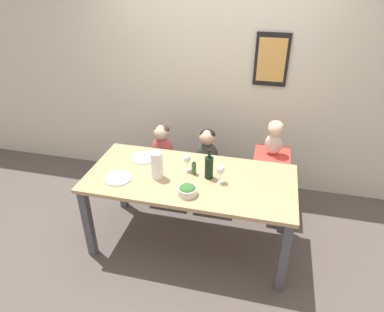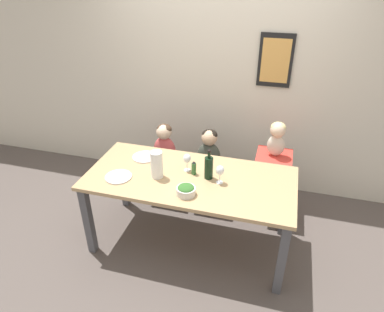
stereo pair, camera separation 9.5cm
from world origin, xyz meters
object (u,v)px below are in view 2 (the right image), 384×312
Objects in this scene: person_child_left at (165,143)px; dinner_plate_front_left at (118,177)px; chair_far_center at (208,174)px; wine_glass_near at (220,171)px; paper_towel_roll at (157,165)px; wine_glass_far at (187,159)px; chair_far_left at (166,167)px; dinner_plate_back_left at (145,157)px; person_baby_right at (277,136)px; person_child_center at (209,149)px; salad_bowl_large at (186,190)px; chair_right_highchair at (273,168)px; wine_bottle at (209,167)px.

person_child_left is 1.99× the size of dinner_plate_front_left.
wine_glass_near reaches higher than chair_far_center.
paper_towel_roll is 1.48× the size of wine_glass_near.
chair_far_center is at bearing 110.15° from wine_glass_near.
wine_glass_far is at bearing 160.66° from wine_glass_near.
dinner_plate_back_left is (-0.03, -0.47, 0.40)m from chair_far_left.
person_baby_right reaches higher than paper_towel_roll.
chair_far_center is (0.51, 0.00, 0.00)m from chair_far_left.
dinner_plate_front_left is at bearing -125.96° from chair_far_center.
chair_far_left is 1.32m from person_baby_right.
dinner_plate_front_left is at bearing -169.49° from wine_glass_near.
person_child_center is 2.80× the size of wine_glass_near.
salad_bowl_large is at bearing -6.83° from dinner_plate_front_left.
dinner_plate_front_left is at bearing -102.65° from dinner_plate_back_left.
person_child_left is (-1.19, 0.00, 0.12)m from chair_right_highchair.
paper_towel_roll is at bearing -142.25° from person_baby_right.
wine_glass_far is at bearing -53.46° from person_child_left.
paper_towel_roll is 0.29m from wine_glass_far.
chair_far_center is 0.89m from person_baby_right.
dinner_plate_front_left is at bearing -164.75° from wine_bottle.
chair_far_center is 0.97m from paper_towel_roll.
chair_far_left is 2.59× the size of wine_glass_near.
wine_bottle is 1.66× the size of wine_glass_near.
wine_bottle is (0.65, -0.66, 0.51)m from chair_far_left.
wine_bottle reaches higher than chair_far_left.
wine_bottle is at bearing -129.44° from chair_right_highchair.
chair_far_left is 1.06m from wine_bottle.
wine_bottle is at bearing -77.39° from person_child_center.
chair_far_left is 1.16m from wine_glass_near.
wine_glass_far is at bearing 162.60° from wine_bottle.
wine_bottle is at bearing -129.35° from person_baby_right.
person_child_left is 1.89× the size of paper_towel_roll.
chair_far_center is 1.21× the size of person_baby_right.
wine_glass_far is (0.44, -0.59, 0.20)m from person_child_left.
person_baby_right is (0.69, 0.00, 0.25)m from person_child_center.
wine_glass_far reaches higher than chair_far_left.
wine_glass_far is 0.71× the size of dinner_plate_front_left.
dinner_plate_back_left is (0.09, 0.39, 0.00)m from dinner_plate_front_left.
person_child_left is at bearing 137.39° from wine_glass_near.
person_child_center reaches higher than salad_bowl_large.
chair_right_highchair is (0.69, 0.00, 0.20)m from chair_far_center.
wine_glass_far reaches higher than chair_right_highchair.
person_child_left is 2.80× the size of wine_glass_near.
chair_right_highchair is 1.20m from person_child_left.
wine_bottle is at bearing 156.97° from wine_glass_near.
dinner_plate_front_left is (-0.12, -0.87, 0.08)m from person_child_left.
chair_far_left is 0.32m from person_child_left.
person_child_center is (0.51, 0.00, 0.32)m from chair_far_left.
person_baby_right reaches higher than salad_bowl_large.
dinner_plate_back_left is at bearing -158.76° from person_baby_right.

